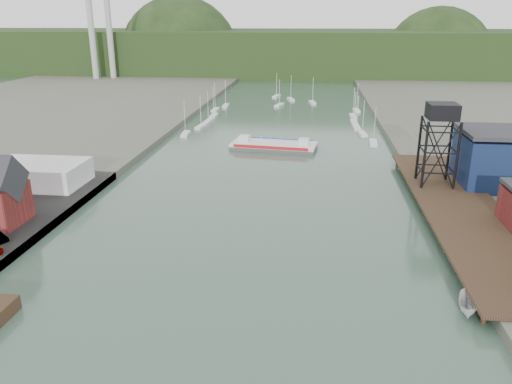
# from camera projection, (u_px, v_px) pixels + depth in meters

# --- Properties ---
(ground) EXTENTS (600.00, 600.00, 0.00)m
(ground) POSITION_uv_depth(u_px,v_px,m) (198.00, 371.00, 49.91)
(ground) COLOR #2E483B
(ground) RESTS_ON ground
(east_pier) EXTENTS (14.00, 70.00, 2.45)m
(east_pier) POSITION_uv_depth(u_px,v_px,m) (461.00, 208.00, 87.49)
(east_pier) COLOR black
(east_pier) RESTS_ON ground
(white_shed) EXTENTS (18.00, 12.00, 4.50)m
(white_shed) POSITION_uv_depth(u_px,v_px,m) (39.00, 174.00, 100.28)
(white_shed) COLOR silver
(white_shed) RESTS_ON west_quay
(lift_tower) EXTENTS (6.50, 6.50, 16.00)m
(lift_tower) POSITION_uv_depth(u_px,v_px,m) (442.00, 116.00, 95.36)
(lift_tower) COLOR black
(lift_tower) RESTS_ON east_pier
(marina_sailboats) EXTENTS (57.71, 92.65, 0.90)m
(marina_sailboats) POSITION_uv_depth(u_px,v_px,m) (284.00, 115.00, 179.63)
(marina_sailboats) COLOR silver
(marina_sailboats) RESTS_ON ground
(smokestacks) EXTENTS (11.20, 8.20, 60.00)m
(smokestacks) POSITION_uv_depth(u_px,v_px,m) (100.00, 25.00, 269.49)
(smokestacks) COLOR #A9A8A3
(smokestacks) RESTS_ON ground
(distant_hills) EXTENTS (500.00, 120.00, 80.00)m
(distant_hills) POSITION_uv_depth(u_px,v_px,m) (293.00, 55.00, 329.52)
(distant_hills) COLOR black
(distant_hills) RESTS_ON ground
(chain_ferry) EXTENTS (23.61, 11.78, 3.27)m
(chain_ferry) POSITION_uv_depth(u_px,v_px,m) (274.00, 145.00, 134.45)
(chain_ferry) COLOR #49494B
(chain_ferry) RESTS_ON ground
(motorboat) EXTENTS (3.26, 5.86, 2.14)m
(motorboat) POSITION_uv_depth(u_px,v_px,m) (468.00, 305.00, 59.44)
(motorboat) COLOR silver
(motorboat) RESTS_ON ground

